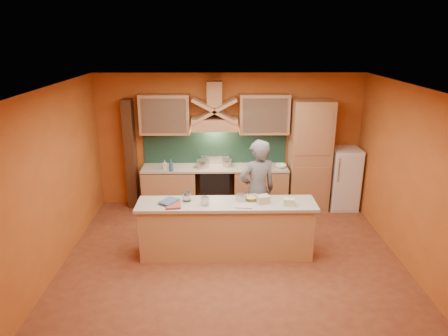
{
  "coord_description": "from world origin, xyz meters",
  "views": [
    {
      "loc": [
        -0.23,
        -5.62,
        3.54
      ],
      "look_at": [
        -0.13,
        0.9,
        1.33
      ],
      "focal_mm": 32.0,
      "sensor_mm": 36.0,
      "label": 1
    }
  ],
  "objects_px": {
    "fridge": "(343,178)",
    "mixing_bowl": "(252,198)",
    "kitchen_scale": "(241,198)",
    "stove": "(215,188)",
    "person": "(257,191)"
  },
  "relations": [
    {
      "from": "kitchen_scale",
      "to": "fridge",
      "type": "bearing_deg",
      "value": 15.01
    },
    {
      "from": "stove",
      "to": "person",
      "type": "height_order",
      "value": "person"
    },
    {
      "from": "fridge",
      "to": "mixing_bowl",
      "type": "bearing_deg",
      "value": -139.38
    },
    {
      "from": "fridge",
      "to": "kitchen_scale",
      "type": "distance_m",
      "value": 2.93
    },
    {
      "from": "stove",
      "to": "mixing_bowl",
      "type": "xyz_separation_m",
      "value": [
        0.62,
        -1.78,
        0.53
      ]
    },
    {
      "from": "mixing_bowl",
      "to": "kitchen_scale",
      "type": "bearing_deg",
      "value": -165.72
    },
    {
      "from": "fridge",
      "to": "stove",
      "type": "bearing_deg",
      "value": 180.0
    },
    {
      "from": "fridge",
      "to": "kitchen_scale",
      "type": "bearing_deg",
      "value": -141.08
    },
    {
      "from": "kitchen_scale",
      "to": "person",
      "type": "bearing_deg",
      "value": 30.79
    },
    {
      "from": "stove",
      "to": "person",
      "type": "bearing_deg",
      "value": -61.76
    },
    {
      "from": "fridge",
      "to": "person",
      "type": "relative_size",
      "value": 0.7
    },
    {
      "from": "person",
      "to": "kitchen_scale",
      "type": "xyz_separation_m",
      "value": [
        -0.31,
        -0.44,
        0.06
      ]
    },
    {
      "from": "fridge",
      "to": "mixing_bowl",
      "type": "height_order",
      "value": "fridge"
    },
    {
      "from": "stove",
      "to": "kitchen_scale",
      "type": "height_order",
      "value": "kitchen_scale"
    },
    {
      "from": "kitchen_scale",
      "to": "mixing_bowl",
      "type": "height_order",
      "value": "kitchen_scale"
    }
  ]
}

